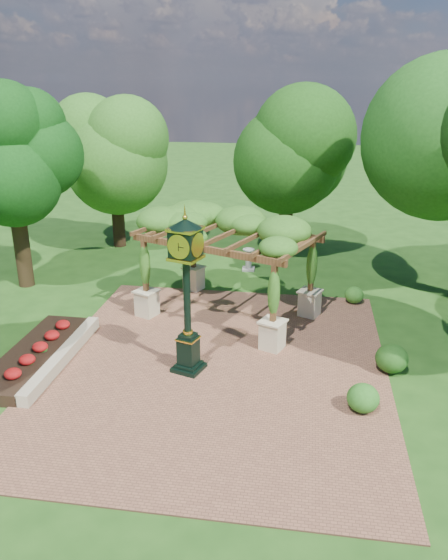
# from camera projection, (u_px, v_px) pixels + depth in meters

# --- Properties ---
(ground) EXTENTS (120.00, 120.00, 0.00)m
(ground) POSITION_uv_depth(u_px,v_px,m) (210.00, 384.00, 15.35)
(ground) COLOR #1E4714
(ground) RESTS_ON ground
(brick_plaza) EXTENTS (10.00, 12.00, 0.04)m
(brick_plaza) POSITION_uv_depth(u_px,v_px,m) (216.00, 366.00, 16.27)
(brick_plaza) COLOR brown
(brick_plaza) RESTS_ON ground
(border_wall) EXTENTS (0.35, 5.00, 0.40)m
(border_wall) POSITION_uv_depth(u_px,v_px,m) (63.00, 357.00, 16.40)
(border_wall) COLOR #C6B793
(border_wall) RESTS_ON ground
(flower_bed) EXTENTS (1.50, 5.00, 0.36)m
(flower_bed) POSITION_uv_depth(u_px,v_px,m) (35.00, 355.00, 16.54)
(flower_bed) COLOR red
(flower_bed) RESTS_ON ground
(pedestal_clock) EXTENTS (1.14, 1.14, 4.64)m
(pedestal_clock) POSITION_uv_depth(u_px,v_px,m) (187.00, 282.00, 15.07)
(pedestal_clock) COLOR black
(pedestal_clock) RESTS_ON brick_plaza
(pergola) EXTENTS (6.74, 5.53, 3.65)m
(pergola) POSITION_uv_depth(u_px,v_px,m) (228.00, 236.00, 18.67)
(pergola) COLOR beige
(pergola) RESTS_ON brick_plaza
(sundial) EXTENTS (0.57, 0.57, 0.98)m
(sundial) POSITION_uv_depth(u_px,v_px,m) (249.00, 261.00, 24.29)
(sundial) COLOR gray
(sundial) RESTS_ON ground
(shrub_front) EXTENTS (1.01, 1.01, 0.74)m
(shrub_front) POSITION_uv_depth(u_px,v_px,m) (363.00, 398.00, 13.91)
(shrub_front) COLOR #26621C
(shrub_front) RESTS_ON brick_plaza
(shrub_mid) EXTENTS (1.01, 1.01, 0.84)m
(shrub_mid) POSITION_uv_depth(u_px,v_px,m) (392.00, 358.00, 15.77)
(shrub_mid) COLOR #1E4914
(shrub_mid) RESTS_ON brick_plaza
(shrub_back) EXTENTS (0.87, 0.87, 0.64)m
(shrub_back) POSITION_uv_depth(u_px,v_px,m) (354.00, 295.00, 20.66)
(shrub_back) COLOR #2E681E
(shrub_back) RESTS_ON brick_plaza
(tree_west_near) EXTENTS (3.43, 3.43, 8.19)m
(tree_west_near) POSITION_uv_depth(u_px,v_px,m) (9.00, 147.00, 20.70)
(tree_west_near) COLOR #352515
(tree_west_near) RESTS_ON ground
(tree_west_far) EXTENTS (4.41, 4.41, 6.64)m
(tree_west_far) POSITION_uv_depth(u_px,v_px,m) (114.00, 155.00, 26.39)
(tree_west_far) COLOR #311F13
(tree_west_far) RESTS_ON ground
(tree_north) EXTENTS (4.45, 4.45, 7.31)m
(tree_north) POSITION_uv_depth(u_px,v_px,m) (288.00, 147.00, 25.54)
(tree_north) COLOR #322214
(tree_north) RESTS_ON ground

